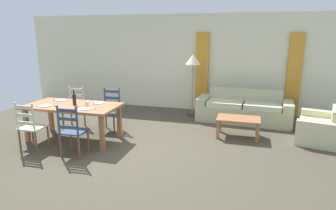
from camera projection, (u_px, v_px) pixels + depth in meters
ground_plane at (139, 149)px, 5.66m from camera, size 9.60×9.60×0.02m
wall_far at (180, 62)px, 8.42m from camera, size 9.60×0.16×2.70m
curtain_panel_left at (202, 73)px, 8.17m from camera, size 0.35×0.08×2.20m
curtain_panel_right at (294, 76)px, 7.54m from camera, size 0.35×0.08×2.20m
dining_table at (73, 109)px, 5.97m from camera, size 1.90×0.96×0.75m
dining_chair_near_left at (31, 127)px, 5.42m from camera, size 0.42×0.40×0.96m
dining_chair_near_right at (72, 131)px, 5.20m from camera, size 0.44×0.42×0.96m
dining_chair_far_left at (74, 107)px, 6.85m from camera, size 0.43×0.41×0.96m
dining_chair_far_right at (110, 110)px, 6.63m from camera, size 0.43×0.41×0.96m
dinner_plate_near_left at (46, 106)px, 5.83m from camera, size 0.24×0.24×0.02m
fork_near_left at (39, 106)px, 5.87m from camera, size 0.02×0.17×0.01m
dinner_plate_near_right at (85, 109)px, 5.59m from camera, size 0.24×0.24×0.02m
fork_near_right at (79, 109)px, 5.63m from camera, size 0.03×0.17×0.01m
dinner_plate_far_left at (61, 100)px, 6.30m from camera, size 0.24×0.24×0.02m
fork_far_left at (55, 100)px, 6.34m from camera, size 0.02×0.17×0.01m
dinner_plate_far_right at (98, 103)px, 6.06m from camera, size 0.24×0.24×0.02m
fork_far_right at (92, 103)px, 6.10m from camera, size 0.02×0.17×0.01m
wine_bottle at (74, 99)px, 5.89m from camera, size 0.07×0.07×0.32m
wine_glass_near_left at (54, 100)px, 5.86m from camera, size 0.06×0.06×0.16m
wine_glass_near_right at (94, 103)px, 5.62m from camera, size 0.06×0.06×0.16m
coffee_cup_primary at (87, 103)px, 5.87m from camera, size 0.07×0.07×0.09m
couch at (244, 110)px, 7.33m from camera, size 2.33×0.96×0.80m
coffee_table at (238, 121)px, 6.20m from camera, size 0.90×0.56×0.42m
armchair_upholstered at (323, 129)px, 6.00m from camera, size 1.04×1.31×0.72m
standing_lamp at (193, 63)px, 7.60m from camera, size 0.40×0.40×1.64m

